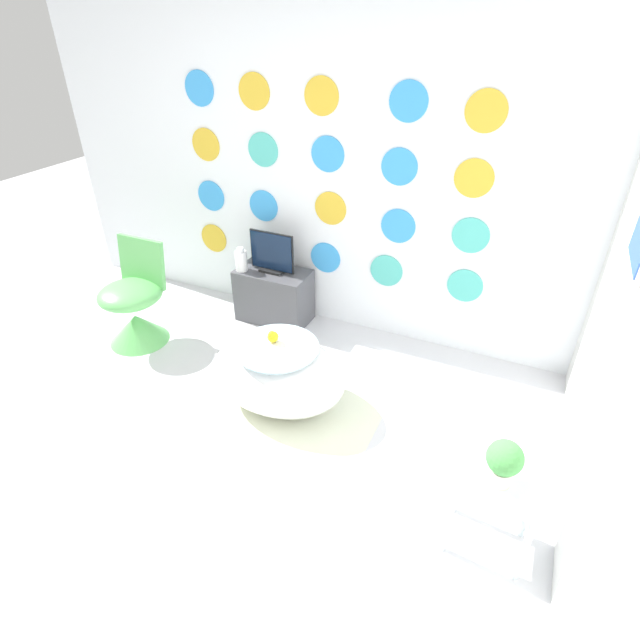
{
  "coord_description": "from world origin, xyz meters",
  "views": [
    {
      "loc": [
        1.45,
        -1.2,
        2.23
      ],
      "look_at": [
        0.44,
        0.99,
        0.71
      ],
      "focal_mm": 28.0,
      "sensor_mm": 36.0,
      "label": 1
    }
  ],
  "objects_px": {
    "vase": "(241,260)",
    "potted_plant_left": "(504,461)",
    "chair": "(135,310)",
    "bathtub": "(278,373)",
    "tv": "(272,254)"
  },
  "relations": [
    {
      "from": "chair",
      "to": "potted_plant_left",
      "type": "distance_m",
      "value": 2.84
    },
    {
      "from": "chair",
      "to": "bathtub",
      "type": "bearing_deg",
      "value": -7.66
    },
    {
      "from": "potted_plant_left",
      "to": "vase",
      "type": "bearing_deg",
      "value": 148.84
    },
    {
      "from": "bathtub",
      "to": "vase",
      "type": "height_order",
      "value": "vase"
    },
    {
      "from": "chair",
      "to": "tv",
      "type": "bearing_deg",
      "value": 41.53
    },
    {
      "from": "vase",
      "to": "tv",
      "type": "bearing_deg",
      "value": 20.71
    },
    {
      "from": "vase",
      "to": "potted_plant_left",
      "type": "xyz_separation_m",
      "value": [
        2.16,
        -1.31,
        0.04
      ]
    },
    {
      "from": "vase",
      "to": "potted_plant_left",
      "type": "relative_size",
      "value": 0.84
    },
    {
      "from": "chair",
      "to": "vase",
      "type": "bearing_deg",
      "value": 47.44
    },
    {
      "from": "chair",
      "to": "potted_plant_left",
      "type": "xyz_separation_m",
      "value": [
        2.74,
        -0.68,
        0.3
      ]
    },
    {
      "from": "chair",
      "to": "tv",
      "type": "distance_m",
      "value": 1.13
    },
    {
      "from": "chair",
      "to": "vase",
      "type": "xyz_separation_m",
      "value": [
        0.58,
        0.63,
        0.26
      ]
    },
    {
      "from": "bathtub",
      "to": "potted_plant_left",
      "type": "distance_m",
      "value": 1.52
    },
    {
      "from": "tv",
      "to": "bathtub",
      "type": "bearing_deg",
      "value": -59.39
    },
    {
      "from": "bathtub",
      "to": "chair",
      "type": "xyz_separation_m",
      "value": [
        -1.34,
        0.18,
        0.04
      ]
    }
  ]
}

